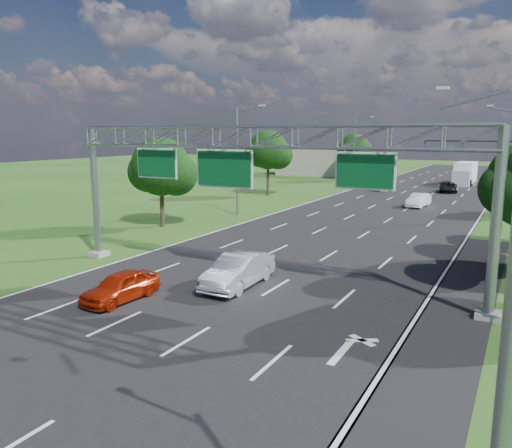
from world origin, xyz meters
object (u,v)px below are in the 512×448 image
Objects in this scene: sign_gantry at (255,149)px; silver_sedan at (238,270)px; traffic_signal at (489,152)px; red_coupe at (121,286)px; box_truck at (465,174)px.

silver_sedan is (-0.32, -1.20, -6.05)m from sign_gantry.
sign_gantry is 53.51m from traffic_signal.
silver_sedan is at bearing -97.85° from traffic_signal.
red_coupe is at bearing -100.73° from traffic_signal.
traffic_signal is 54.88m from silver_sedan.
red_coupe is at bearing -124.85° from sign_gantry.
traffic_signal is at bearing 82.32° from sign_gantry.
red_coupe is 0.46× the size of box_truck.
sign_gantry reaches higher than traffic_signal.
silver_sedan is at bearing -91.25° from box_truck.
box_truck is at bearing 118.84° from traffic_signal.
red_coupe is 65.65m from box_truck.
sign_gantry is at bearing -97.68° from traffic_signal.
sign_gantry is 2.66× the size of box_truck.
box_truck is (-3.58, 6.50, -3.57)m from traffic_signal.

